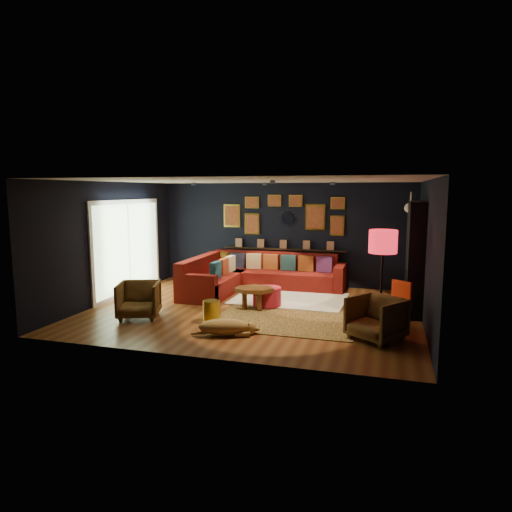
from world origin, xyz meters
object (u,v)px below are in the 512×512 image
(armchair_right, at_px, (376,316))
(floor_lamp, at_px, (383,246))
(pouf, at_px, (267,296))
(dog, at_px, (224,324))
(armchair_left, at_px, (139,298))
(gold_stool, at_px, (212,311))
(sectional, at_px, (250,277))
(coffee_table, at_px, (254,292))
(orange_chair, at_px, (398,301))

(armchair_right, bearing_deg, floor_lamp, 119.84)
(pouf, height_order, armchair_right, armchair_right)
(pouf, bearing_deg, dog, -95.67)
(armchair_left, distance_m, gold_stool, 1.44)
(dog, bearing_deg, gold_stool, 107.56)
(sectional, distance_m, pouf, 1.68)
(gold_stool, bearing_deg, coffee_table, 65.99)
(coffee_table, height_order, dog, coffee_table)
(coffee_table, height_order, pouf, coffee_table)
(pouf, bearing_deg, gold_stool, -117.59)
(sectional, height_order, floor_lamp, floor_lamp)
(orange_chair, distance_m, dog, 3.06)
(gold_stool, xyz_separation_m, floor_lamp, (3.00, 0.40, 1.28))
(armchair_right, xyz_separation_m, dog, (-2.45, -0.48, -0.19))
(armchair_left, relative_size, orange_chair, 0.91)
(sectional, bearing_deg, coffee_table, -70.58)
(orange_chair, relative_size, dog, 0.72)
(armchair_right, distance_m, orange_chair, 0.83)
(sectional, bearing_deg, armchair_left, -113.92)
(armchair_left, height_order, floor_lamp, floor_lamp)
(gold_stool, height_order, floor_lamp, floor_lamp)
(orange_chair, bearing_deg, sectional, -176.36)
(armchair_right, bearing_deg, pouf, -179.74)
(armchair_left, distance_m, orange_chair, 4.77)
(pouf, xyz_separation_m, orange_chair, (2.59, -0.78, 0.27))
(coffee_table, distance_m, pouf, 0.35)
(sectional, bearing_deg, dog, -80.03)
(coffee_table, bearing_deg, sectional, 109.42)
(pouf, bearing_deg, floor_lamp, -22.33)
(armchair_right, height_order, floor_lamp, floor_lamp)
(pouf, relative_size, armchair_left, 0.77)
(coffee_table, xyz_separation_m, orange_chair, (2.80, -0.54, 0.13))
(dog, bearing_deg, orange_chair, 5.32)
(gold_stool, distance_m, orange_chair, 3.35)
(coffee_table, relative_size, pouf, 1.61)
(sectional, xyz_separation_m, floor_lamp, (3.11, -2.41, 1.15))
(coffee_table, xyz_separation_m, armchair_left, (-1.91, -1.25, 0.02))
(coffee_table, xyz_separation_m, floor_lamp, (2.51, -0.70, 1.11))
(gold_stool, bearing_deg, armchair_left, -174.09)
(orange_chair, bearing_deg, floor_lamp, -113.54)
(sectional, height_order, pouf, sectional)
(gold_stool, xyz_separation_m, orange_chair, (3.29, 0.56, 0.29))
(coffee_table, xyz_separation_m, pouf, (0.21, 0.24, -0.14))
(coffee_table, height_order, armchair_right, armchair_right)
(orange_chair, bearing_deg, armchair_left, -134.35)
(pouf, distance_m, armchair_left, 2.60)
(coffee_table, relative_size, gold_stool, 2.37)
(gold_stool, bearing_deg, dog, -53.81)
(pouf, xyz_separation_m, gold_stool, (-0.70, -1.34, -0.03))
(coffee_table, relative_size, orange_chair, 1.13)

